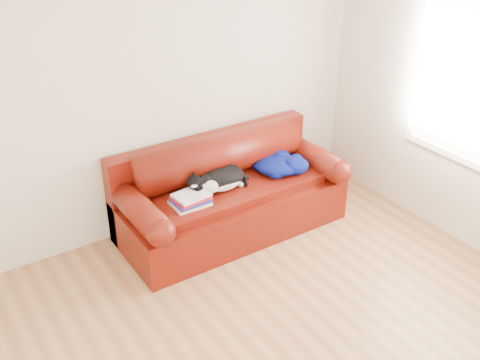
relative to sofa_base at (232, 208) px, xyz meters
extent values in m
plane|color=#905B39|center=(-0.56, -1.49, -0.24)|extent=(4.50, 4.50, 0.00)
cube|color=beige|center=(-0.56, 0.51, 1.06)|extent=(4.50, 0.02, 2.60)
cube|color=white|center=(1.67, -1.19, 1.26)|extent=(0.01, 1.10, 1.30)
cube|color=white|center=(1.67, -1.19, 1.26)|extent=(0.03, 1.30, 1.50)
cube|color=#3C0207|center=(0.00, 0.01, -0.03)|extent=(2.10, 0.90, 0.42)
cube|color=#3C0207|center=(0.00, -0.04, 0.21)|extent=(1.66, 0.62, 0.10)
cylinder|color=black|center=(-0.93, -0.32, -0.21)|extent=(0.06, 0.06, 0.05)
cylinder|color=black|center=(0.93, -0.32, -0.21)|extent=(0.06, 0.06, 0.05)
cylinder|color=black|center=(-0.93, 0.34, -0.21)|extent=(0.06, 0.06, 0.05)
cylinder|color=black|center=(0.93, 0.34, -0.21)|extent=(0.06, 0.06, 0.05)
cube|color=#3C0207|center=(0.00, 0.37, 0.19)|extent=(2.10, 0.18, 0.85)
cylinder|color=#3C0207|center=(0.00, 0.26, 0.44)|extent=(1.70, 0.40, 0.40)
cylinder|color=#3C0207|center=(-0.93, 0.01, 0.30)|extent=(0.24, 0.88, 0.24)
sphere|color=#3C0207|center=(-0.93, -0.43, 0.30)|extent=(0.24, 0.24, 0.24)
cylinder|color=#3C0207|center=(0.93, 0.01, 0.30)|extent=(0.24, 0.88, 0.24)
sphere|color=#3C0207|center=(0.93, -0.43, 0.30)|extent=(0.24, 0.24, 0.24)
cube|color=white|center=(-0.49, -0.12, 0.28)|extent=(0.32, 0.25, 0.02)
cube|color=white|center=(-0.49, -0.12, 0.28)|extent=(0.31, 0.24, 0.02)
cube|color=#1C2898|center=(-0.49, -0.12, 0.30)|extent=(0.31, 0.24, 0.02)
cube|color=white|center=(-0.49, -0.12, 0.30)|extent=(0.30, 0.23, 0.02)
cube|color=#A5122A|center=(-0.49, -0.12, 0.33)|extent=(0.32, 0.25, 0.02)
cube|color=white|center=(-0.49, -0.12, 0.33)|extent=(0.30, 0.24, 0.02)
cube|color=white|center=(-0.49, -0.12, 0.35)|extent=(0.32, 0.26, 0.02)
cube|color=white|center=(-0.49, -0.12, 0.35)|extent=(0.30, 0.24, 0.02)
ellipsoid|color=black|center=(-0.12, -0.03, 0.36)|extent=(0.51, 0.37, 0.19)
ellipsoid|color=silver|center=(-0.12, -0.09, 0.32)|extent=(0.35, 0.23, 0.12)
ellipsoid|color=silver|center=(-0.28, -0.11, 0.36)|extent=(0.16, 0.15, 0.12)
ellipsoid|color=black|center=(0.01, 0.02, 0.34)|extent=(0.23, 0.23, 0.16)
ellipsoid|color=black|center=(-0.40, -0.11, 0.42)|extent=(0.16, 0.16, 0.12)
ellipsoid|color=silver|center=(-0.42, -0.15, 0.40)|extent=(0.08, 0.07, 0.05)
sphere|color=#BF7272|center=(-0.44, -0.16, 0.40)|extent=(0.02, 0.02, 0.02)
cone|color=black|center=(-0.38, -0.14, 0.47)|extent=(0.06, 0.06, 0.06)
cone|color=black|center=(-0.40, -0.08, 0.47)|extent=(0.06, 0.06, 0.06)
cylinder|color=black|center=(0.12, 0.02, 0.29)|extent=(0.13, 0.14, 0.04)
sphere|color=silver|center=(-0.31, -0.14, 0.28)|extent=(0.04, 0.04, 0.04)
sphere|color=silver|center=(0.04, -0.10, 0.28)|extent=(0.04, 0.04, 0.04)
ellipsoid|color=#06024B|center=(0.50, -0.04, 0.33)|extent=(0.56, 0.53, 0.14)
ellipsoid|color=#06024B|center=(0.62, -0.15, 0.35)|extent=(0.34, 0.32, 0.17)
ellipsoid|color=#06024B|center=(0.43, 0.07, 0.32)|extent=(0.36, 0.38, 0.11)
ellipsoid|color=#06024B|center=(0.59, 0.06, 0.35)|extent=(0.28, 0.25, 0.17)
ellipsoid|color=#06024B|center=(0.42, -0.12, 0.32)|extent=(0.23, 0.23, 0.11)
ellipsoid|color=silver|center=(0.54, -0.14, 0.35)|extent=(0.21, 0.14, 0.05)
camera|label=1|loc=(-2.41, -3.82, 2.76)|focal=42.00mm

